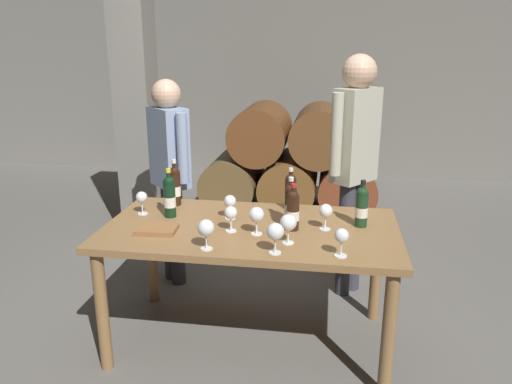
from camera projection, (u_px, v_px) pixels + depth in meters
The scene contains 23 objects.
ground_plane at pixel (251, 340), 3.09m from camera, with size 14.00×14.00×0.00m, color #66635E.
cellar_back_wall at pixel (301, 72), 6.65m from camera, with size 10.00×0.24×2.80m, color slate.
barrel_stack at pixel (289, 163), 5.39m from camera, with size 1.86×0.90×1.15m.
stone_pillar at pixel (136, 99), 4.41m from camera, with size 0.32×0.32×2.60m, color slate.
dining_table at pixel (251, 241), 2.89m from camera, with size 1.70×0.90×0.76m.
wine_bottle_0 at pixel (170, 196), 2.99m from camera, with size 0.07×0.07×0.30m.
wine_bottle_1 at pixel (293, 210), 2.79m from camera, with size 0.07×0.07×0.27m.
wine_bottle_2 at pixel (291, 191), 3.14m from camera, with size 0.07×0.07×0.27m.
wine_bottle_3 at pixel (291, 203), 2.89m from camera, with size 0.07×0.07×0.28m.
wine_bottle_4 at pixel (175, 186), 3.21m from camera, with size 0.07×0.07×0.31m.
wine_bottle_5 at pixel (362, 206), 2.84m from camera, with size 0.07×0.07×0.28m.
wine_glass_0 at pixel (342, 237), 2.44m from camera, with size 0.07×0.07×0.15m.
wine_glass_1 at pixel (288, 223), 2.60m from camera, with size 0.09×0.09×0.16m.
wine_glass_2 at pixel (230, 202), 2.97m from camera, with size 0.07×0.07×0.15m.
wine_glass_3 at pixel (326, 212), 2.79m from camera, with size 0.08×0.08×0.15m.
wine_glass_4 at pixel (231, 214), 2.77m from camera, with size 0.07×0.07×0.15m.
wine_glass_5 at pixel (142, 198), 3.05m from camera, with size 0.07×0.07×0.15m.
wine_glass_6 at pixel (275, 232), 2.47m from camera, with size 0.09×0.09×0.16m.
wine_glass_7 at pixel (257, 215), 2.72m from camera, with size 0.09×0.09×0.16m.
wine_glass_8 at pixel (206, 229), 2.52m from camera, with size 0.09×0.09×0.16m.
tasting_notebook at pixel (157, 230), 2.78m from camera, with size 0.22×0.16×0.03m, color #936038.
sommelier_presenting at pixel (355, 154), 3.40m from camera, with size 0.34×0.40×1.72m.
taster_seated_left at pixel (170, 165), 3.60m from camera, with size 0.37×0.37×1.54m.
Camera 1 is at (0.44, -2.65, 1.79)m, focal length 34.67 mm.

